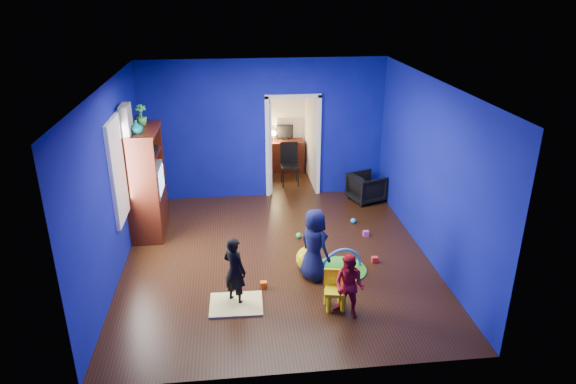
{
  "coord_description": "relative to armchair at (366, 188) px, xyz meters",
  "views": [
    {
      "loc": [
        -0.66,
        -7.5,
        4.29
      ],
      "look_at": [
        0.23,
        0.4,
        1.02
      ],
      "focal_mm": 32.0,
      "sensor_mm": 36.0,
      "label": 1
    }
  ],
  "objects": [
    {
      "name": "toy_arch",
      "position": [
        -1.11,
        -2.72,
        -0.28
      ],
      "size": [
        0.73,
        0.25,
        0.75
      ],
      "primitive_type": "torus",
      "rotation": [
        1.57,
        0.0,
        0.27
      ],
      "color": "#3F8CD8",
      "rests_on": "floor"
    },
    {
      "name": "play_mat",
      "position": [
        -1.11,
        -2.72,
        -0.28
      ],
      "size": [
        0.83,
        0.83,
        0.02
      ],
      "primitive_type": "cylinder",
      "color": "#3C9822",
      "rests_on": "floor"
    },
    {
      "name": "desk_lamp",
      "position": [
        -1.76,
        2.12,
        0.63
      ],
      "size": [
        0.14,
        0.14,
        0.14
      ],
      "primitive_type": "sphere",
      "color": "#FFD88C",
      "rests_on": "study_desk"
    },
    {
      "name": "folding_chair",
      "position": [
        -1.48,
        1.1,
        0.16
      ],
      "size": [
        0.4,
        0.4,
        0.92
      ],
      "primitive_type": "cube",
      "color": "black",
      "rests_on": "floor"
    },
    {
      "name": "toddler_red",
      "position": [
        -1.25,
        -3.9,
        0.17
      ],
      "size": [
        0.57,
        0.55,
        0.93
      ],
      "primitive_type": "imported",
      "rotation": [
        0.0,
        0.0,
        -0.65
      ],
      "color": "red",
      "rests_on": "floor"
    },
    {
      "name": "yellow_blanket",
      "position": [
        -2.79,
        -3.49,
        -0.28
      ],
      "size": [
        0.77,
        0.62,
        0.03
      ],
      "primitive_type": "cube",
      "rotation": [
        0.0,
        0.0,
        -0.03
      ],
      "color": "#F2E07A",
      "rests_on": "floor"
    },
    {
      "name": "wall_back",
      "position": [
        -2.08,
        0.55,
        1.15
      ],
      "size": [
        5.0,
        0.02,
        2.9
      ],
      "primitive_type": "cube",
      "color": "navy",
      "rests_on": "floor"
    },
    {
      "name": "toy_4",
      "position": [
        -0.41,
        -1.59,
        -0.25
      ],
      "size": [
        0.1,
        0.08,
        0.1
      ],
      "primitive_type": "cube",
      "color": "#BE47AA",
      "rests_on": "floor"
    },
    {
      "name": "tv_armoire",
      "position": [
        -4.3,
        -0.98,
        0.68
      ],
      "size": [
        0.58,
        1.14,
        1.96
      ],
      "primitive_type": "cube",
      "color": "#3D100A",
      "rests_on": "floor"
    },
    {
      "name": "toy_0",
      "position": [
        -0.5,
        -2.54,
        -0.25
      ],
      "size": [
        0.1,
        0.08,
        0.1
      ],
      "primitive_type": "cube",
      "color": "red",
      "rests_on": "floor"
    },
    {
      "name": "curtain",
      "position": [
        -4.45,
        -1.3,
        0.95
      ],
      "size": [
        0.14,
        0.42,
        2.4
      ],
      "primitive_type": "cube",
      "color": "slate",
      "rests_on": "floor"
    },
    {
      "name": "crt_tv",
      "position": [
        -4.26,
        -0.98,
        0.72
      ],
      "size": [
        0.46,
        0.7,
        0.54
      ],
      "primitive_type": "cube",
      "color": "silver",
      "rests_on": "tv_armoire"
    },
    {
      "name": "desk_monitor",
      "position": [
        -1.48,
        2.18,
        0.65
      ],
      "size": [
        0.4,
        0.05,
        0.32
      ],
      "primitive_type": "cube",
      "color": "black",
      "rests_on": "study_desk"
    },
    {
      "name": "toy_1",
      "position": [
        -0.51,
        -1.05,
        -0.24
      ],
      "size": [
        0.11,
        0.11,
        0.11
      ],
      "primitive_type": "sphere",
      "color": "#2491CE",
      "rests_on": "floor"
    },
    {
      "name": "armchair",
      "position": [
        0.0,
        0.0,
        0.0
      ],
      "size": [
        0.83,
        0.82,
        0.59
      ],
      "primitive_type": "imported",
      "rotation": [
        0.0,
        0.0,
        1.92
      ],
      "color": "black",
      "rests_on": "floor"
    },
    {
      "name": "kid_chair",
      "position": [
        -1.4,
        -3.7,
        -0.05
      ],
      "size": [
        0.33,
        0.33,
        0.5
      ],
      "primitive_type": "cube",
      "rotation": [
        0.0,
        0.0,
        -0.19
      ],
      "color": "yellow",
      "rests_on": "floor"
    },
    {
      "name": "child_black",
      "position": [
        -2.79,
        -3.39,
        0.22
      ],
      "size": [
        0.44,
        0.43,
        1.02
      ],
      "primitive_type": "imported",
      "rotation": [
        0.0,
        0.0,
        2.42
      ],
      "color": "black",
      "rests_on": "floor"
    },
    {
      "name": "child_navy",
      "position": [
        -1.57,
        -2.88,
        0.28
      ],
      "size": [
        0.61,
        0.67,
        1.16
      ],
      "primitive_type": "imported",
      "rotation": [
        0.0,
        0.0,
        2.14
      ],
      "color": "#0F1037",
      "rests_on": "floor"
    },
    {
      "name": "wall_front",
      "position": [
        -2.08,
        -4.95,
        1.15
      ],
      "size": [
        5.0,
        0.02,
        2.9
      ],
      "primitive_type": "cube",
      "color": "navy",
      "rests_on": "floor"
    },
    {
      "name": "study_desk",
      "position": [
        -1.48,
        2.06,
        0.08
      ],
      "size": [
        0.88,
        0.44,
        0.75
      ],
      "primitive_type": "cube",
      "color": "#3D140A",
      "rests_on": "floor"
    },
    {
      "name": "book_shelf",
      "position": [
        -1.48,
        2.17,
        1.72
      ],
      "size": [
        0.88,
        0.24,
        0.04
      ],
      "primitive_type": "cube",
      "color": "white",
      "rests_on": "study_desk"
    },
    {
      "name": "window_left",
      "position": [
        -4.57,
        -1.85,
        1.25
      ],
      "size": [
        0.03,
        0.95,
        1.55
      ],
      "primitive_type": "cube",
      "color": "white",
      "rests_on": "wall_left"
    },
    {
      "name": "toy_2",
      "position": [
        -2.37,
        -3.08,
        -0.25
      ],
      "size": [
        0.1,
        0.08,
        0.1
      ],
      "primitive_type": "cube",
      "color": "#FF650D",
      "rests_on": "floor"
    },
    {
      "name": "vase",
      "position": [
        -4.3,
        -1.28,
        1.77
      ],
      "size": [
        0.28,
        0.28,
        0.22
      ],
      "primitive_type": "imported",
      "rotation": [
        0.0,
        0.0,
        -0.41
      ],
      "color": "#0B595E",
      "rests_on": "tv_armoire"
    },
    {
      "name": "wall_left",
      "position": [
        -4.58,
        -2.2,
        1.15
      ],
      "size": [
        0.02,
        5.5,
        2.9
      ],
      "primitive_type": "cube",
      "color": "navy",
      "rests_on": "floor"
    },
    {
      "name": "hopper_ball",
      "position": [
        -1.62,
        -2.63,
        -0.1
      ],
      "size": [
        0.39,
        0.39,
        0.39
      ],
      "primitive_type": "sphere",
      "color": "yellow",
      "rests_on": "floor"
    },
    {
      "name": "alcove",
      "position": [
        -1.48,
        1.42,
        0.95
      ],
      "size": [
        1.0,
        1.75,
        2.5
      ],
      "primitive_type": null,
      "color": "silver",
      "rests_on": "floor"
    },
    {
      "name": "potted_plant",
      "position": [
        -4.3,
        -0.76,
        1.85
      ],
      "size": [
        0.26,
        0.26,
        0.36
      ],
      "primitive_type": "imported",
      "rotation": [
        0.0,
        0.0,
        0.31
      ],
      "color": "green",
      "rests_on": "tv_armoire"
    },
    {
      "name": "doorway",
      "position": [
        -1.48,
        0.55,
        0.75
      ],
      "size": [
        1.16,
        0.1,
        2.1
      ],
      "primitive_type": "cube",
      "color": "white",
      "rests_on": "floor"
    },
    {
      "name": "wall_right",
      "position": [
        0.42,
        -2.2,
        1.15
      ],
      "size": [
        0.02,
        5.5,
        2.9
      ],
      "primitive_type": "cube",
      "color": "navy",
      "rests_on": "floor"
    },
    {
      "name": "ceiling",
      "position": [
        -2.08,
        -2.2,
        2.6
      ],
      "size": [
        5.0,
        5.5,
        0.01
      ],
      "primitive_type": "cube",
      "color": "white",
      "rests_on": "wall_back"
    },
    {
      "name": "toy_3",
      "position": [
        -1.63,
        -1.54,
        -0.24
      ],
      "size": [
        0.11,
        0.11,
        0.11
      ],
      "primitive_type": "sphere",
      "color": "green",
      "rests_on": "floor"
    },
    {
      "name": "floor",
      "position": [
        -2.08,
        -2.2,
        -0.3
      ],
      "size": [
        5.0,
        5.5,
        0.01
      ],
      "primitive_type": "cube",
      "color": "black",
      "rests_on": "ground"
    }
  ]
}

